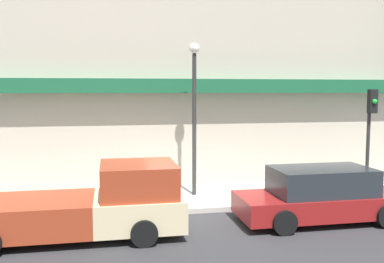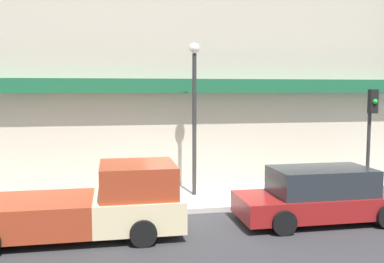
% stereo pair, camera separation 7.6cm
% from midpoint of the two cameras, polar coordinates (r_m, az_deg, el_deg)
% --- Properties ---
extents(ground_plane, '(80.00, 80.00, 0.00)m').
position_cam_midpoint_polar(ground_plane, '(13.01, -0.23, -10.96)').
color(ground_plane, '#2D2D30').
extents(sidewalk, '(36.00, 3.23, 0.16)m').
position_cam_midpoint_polar(sidewalk, '(14.53, -1.41, -8.88)').
color(sidewalk, '#B7B2A8').
rests_on(sidewalk, ground).
extents(building, '(19.80, 3.80, 10.28)m').
position_cam_midpoint_polar(building, '(17.14, -3.09, 8.16)').
color(building, '#BCB29E').
rests_on(building, ground).
extents(pickup_truck, '(5.60, 2.28, 1.83)m').
position_cam_midpoint_polar(pickup_truck, '(11.28, -13.63, -9.55)').
color(pickup_truck, beige).
rests_on(pickup_truck, ground).
extents(parked_car, '(4.75, 2.00, 1.53)m').
position_cam_midpoint_polar(parked_car, '(12.69, 16.98, -8.20)').
color(parked_car, maroon).
rests_on(parked_car, ground).
extents(fire_hydrant, '(0.19, 0.19, 0.62)m').
position_cam_midpoint_polar(fire_hydrant, '(14.11, 10.87, -7.79)').
color(fire_hydrant, yellow).
rests_on(fire_hydrant, sidewalk).
extents(street_lamp, '(0.36, 0.36, 5.09)m').
position_cam_midpoint_polar(street_lamp, '(14.24, 0.47, 4.24)').
color(street_lamp, '#2D2D2D').
rests_on(street_lamp, sidewalk).
extents(traffic_light, '(0.28, 0.42, 3.57)m').
position_cam_midpoint_polar(traffic_light, '(15.64, 22.86, 1.14)').
color(traffic_light, '#2D2D2D').
rests_on(traffic_light, sidewalk).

